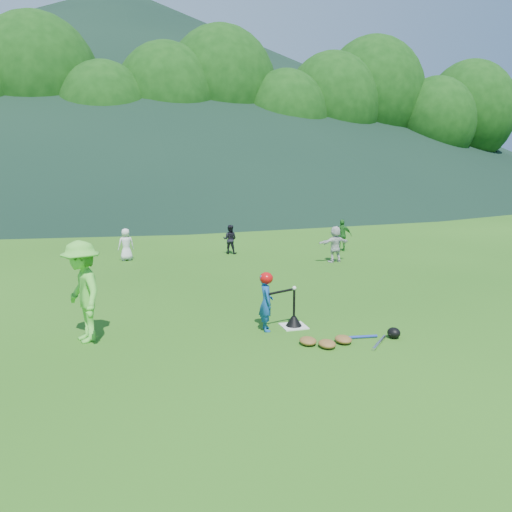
{
  "coord_description": "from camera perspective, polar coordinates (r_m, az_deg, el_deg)",
  "views": [
    {
      "loc": [
        -3.17,
        -8.32,
        2.95
      ],
      "look_at": [
        0.0,
        2.5,
        0.9
      ],
      "focal_mm": 35.0,
      "sensor_mm": 36.0,
      "label": 1
    }
  ],
  "objects": [
    {
      "name": "outfield_fence",
      "position": [
        36.53,
        -11.38,
        6.56
      ],
      "size": [
        70.07,
        0.08,
        1.33
      ],
      "color": "gray",
      "rests_on": "ground"
    },
    {
      "name": "adult_coach",
      "position": [
        8.88,
        -19.22,
        -3.86
      ],
      "size": [
        0.95,
        1.26,
        1.73
      ],
      "primitive_type": "imported",
      "rotation": [
        0.0,
        0.0,
        -1.26
      ],
      "color": "#5CCF3C",
      "rests_on": "ground"
    },
    {
      "name": "fielder_d",
      "position": [
        15.57,
        9.04,
        1.35
      ],
      "size": [
        1.07,
        0.45,
        1.12
      ],
      "primitive_type": "imported",
      "rotation": [
        0.0,
        0.0,
        3.26
      ],
      "color": "silver",
      "rests_on": "ground"
    },
    {
      "name": "ground",
      "position": [
        9.38,
        4.34,
        -8.06
      ],
      "size": [
        120.0,
        120.0,
        0.0
      ],
      "primitive_type": "plane",
      "color": "#225613",
      "rests_on": "ground"
    },
    {
      "name": "batter_gear",
      "position": [
        8.91,
        1.32,
        -2.67
      ],
      "size": [
        0.73,
        0.26,
        0.41
      ],
      "color": "#BB0C0C",
      "rests_on": "ground"
    },
    {
      "name": "fielder_c",
      "position": [
        17.64,
        9.82,
        2.34
      ],
      "size": [
        0.7,
        0.47,
        1.11
      ],
      "primitive_type": "imported",
      "rotation": [
        0.0,
        0.0,
        2.81
      ],
      "color": "#206B21",
      "rests_on": "ground"
    },
    {
      "name": "distant_hills",
      "position": [
        91.04,
        -19.9,
        17.3
      ],
      "size": [
        155.0,
        140.0,
        32.0
      ],
      "color": "black",
      "rests_on": "ground"
    },
    {
      "name": "tree_line",
      "position": [
        42.61,
        -12.2,
        17.16
      ],
      "size": [
        70.04,
        11.4,
        14.82
      ],
      "color": "#382314",
      "rests_on": "ground"
    },
    {
      "name": "home_plate",
      "position": [
        9.37,
        4.34,
        -8.0
      ],
      "size": [
        0.45,
        0.45,
        0.02
      ],
      "primitive_type": "cube",
      "color": "silver",
      "rests_on": "ground"
    },
    {
      "name": "batter_child",
      "position": [
        9.01,
        1.17,
        -5.31
      ],
      "size": [
        0.29,
        0.41,
        1.05
      ],
      "primitive_type": "imported",
      "rotation": [
        0.0,
        0.0,
        1.46
      ],
      "color": "#154B94",
      "rests_on": "ground"
    },
    {
      "name": "fielder_b",
      "position": [
        16.89,
        -3.0,
        1.92
      ],
      "size": [
        0.59,
        0.55,
        0.98
      ],
      "primitive_type": "imported",
      "rotation": [
        0.0,
        0.0,
        2.68
      ],
      "color": "black",
      "rests_on": "ground"
    },
    {
      "name": "equipment_pile",
      "position": [
        8.63,
        10.0,
        -9.38
      ],
      "size": [
        1.8,
        0.76,
        0.19
      ],
      "color": "olive",
      "rests_on": "ground"
    },
    {
      "name": "batting_tee",
      "position": [
        9.34,
        4.35,
        -7.3
      ],
      "size": [
        0.3,
        0.3,
        0.68
      ],
      "color": "black",
      "rests_on": "home_plate"
    },
    {
      "name": "baseball",
      "position": [
        9.17,
        4.4,
        -3.68
      ],
      "size": [
        0.08,
        0.08,
        0.08
      ],
      "primitive_type": "sphere",
      "color": "white",
      "rests_on": "batting_tee"
    },
    {
      "name": "fielder_a",
      "position": [
        16.18,
        -14.63,
        1.28
      ],
      "size": [
        0.55,
        0.42,
        1.01
      ],
      "primitive_type": "imported",
      "rotation": [
        0.0,
        0.0,
        3.34
      ],
      "color": "silver",
      "rests_on": "ground"
    }
  ]
}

